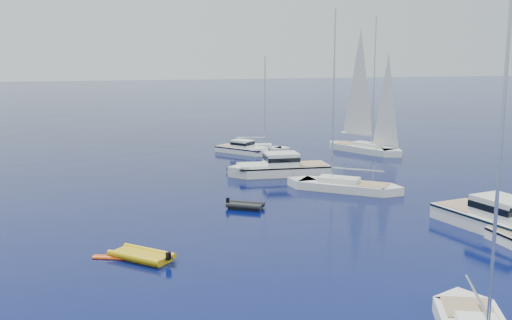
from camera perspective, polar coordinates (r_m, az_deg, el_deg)
The scene contains 11 objects.
ground at distance 33.92m, azimuth 13.05°, elevation -10.78°, with size 400.00×400.00×0.00m, color #091557.
motor_cruiser_right at distance 44.40m, azimuth 21.58°, elevation -6.17°, with size 3.44×11.25×2.95m, color silver, non-canonical shape.
motor_cruiser_centre at distance 59.50m, azimuth 2.12°, elevation -1.36°, with size 3.15×10.31×2.71m, color silver, non-canonical shape.
motor_cruiser_horizon at distance 71.41m, azimuth -1.14°, elevation 0.62°, with size 2.25×7.35×1.93m, color white, non-canonical shape.
sailboat_mid_r at distance 53.67m, azimuth 7.98°, elevation -2.75°, with size 2.76×10.63×15.62m, color silver, non-canonical shape.
sailboat_centre at distance 72.33m, azimuth 0.20°, elevation 0.75°, with size 2.01×7.72×11.35m, color white, non-canonical shape.
sailboat_sails_r at distance 73.40m, azimuth 9.82°, elevation 0.74°, with size 2.83×10.88×15.99m, color silver, non-canonical shape.
tender_yellow at distance 37.00m, azimuth -10.38°, elevation -8.87°, with size 2.11×3.89×0.95m, color gold, non-canonical shape.
tender_grey_near at distance 47.27m, azimuth -0.97°, elevation -4.45°, with size 1.63×2.82×0.95m, color black, non-canonical shape.
tender_grey_far at distance 60.57m, azimuth -0.82°, elevation -1.14°, with size 2.11×3.90×0.95m, color black, non-canonical shape.
kayak_orange at distance 37.37m, azimuth -12.50°, elevation -8.75°, with size 0.56×2.83×0.30m, color #D14209, non-canonical shape.
Camera 1 is at (-14.12, -28.38, 12.08)m, focal length 43.90 mm.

